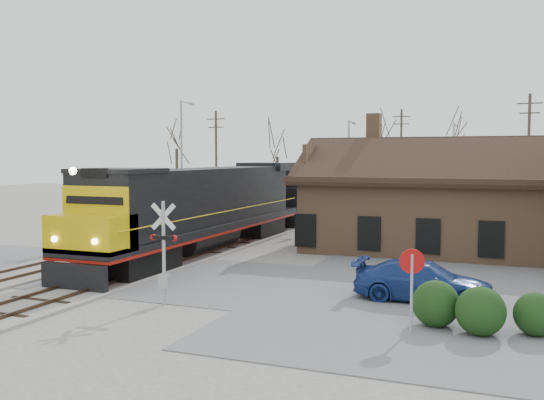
% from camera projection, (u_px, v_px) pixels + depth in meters
% --- Properties ---
extents(ground, '(140.00, 140.00, 0.00)m').
position_uv_depth(ground, '(135.00, 273.00, 27.57)').
color(ground, '#AAA59A').
rests_on(ground, ground).
extents(road, '(60.00, 9.00, 0.03)m').
position_uv_depth(road, '(135.00, 273.00, 27.57)').
color(road, slate).
rests_on(road, ground).
extents(track_main, '(3.40, 90.00, 0.24)m').
position_uv_depth(track_main, '(262.00, 233.00, 41.47)').
color(track_main, '#AAA59A').
rests_on(track_main, ground).
extents(track_siding, '(3.40, 90.00, 0.24)m').
position_uv_depth(track_siding, '(203.00, 230.00, 43.12)').
color(track_siding, '#AAA59A').
rests_on(track_siding, ground).
extents(depot, '(15.20, 9.31, 7.90)m').
position_uv_depth(depot, '(437.00, 208.00, 34.12)').
color(depot, '#926A4B').
rests_on(depot, ground).
extents(locomotive_lead, '(3.27, 21.87, 4.86)m').
position_uv_depth(locomotive_lead, '(199.00, 207.00, 33.03)').
color(locomotive_lead, black).
rests_on(locomotive_lead, ground).
extents(locomotive_trailing, '(3.27, 21.87, 4.60)m').
position_uv_depth(locomotive_trailing, '(319.00, 187.00, 53.57)').
color(locomotive_trailing, black).
rests_on(locomotive_trailing, ground).
extents(crossbuck_near, '(1.07, 0.28, 3.74)m').
position_uv_depth(crossbuck_near, '(164.00, 256.00, 21.66)').
color(crossbuck_near, '#A5A8AD').
rests_on(crossbuck_near, ground).
extents(crossbuck_far, '(1.24, 0.33, 4.36)m').
position_uv_depth(crossbuck_far, '(99.00, 213.00, 35.04)').
color(crossbuck_far, '#A5A8AD').
rests_on(crossbuck_far, ground).
extents(do_not_enter_sign, '(0.73, 0.29, 2.57)m').
position_uv_depth(do_not_enter_sign, '(412.00, 276.00, 18.19)').
color(do_not_enter_sign, '#A5A8AD').
rests_on(do_not_enter_sign, ground).
extents(parked_car, '(5.10, 2.08, 1.48)m').
position_uv_depth(parked_car, '(423.00, 281.00, 22.29)').
color(parked_car, navy).
rests_on(parked_car, ground).
extents(hedge_a, '(1.47, 1.47, 1.47)m').
position_uv_depth(hedge_a, '(436.00, 304.00, 18.90)').
color(hedge_a, '#183210').
rests_on(hedge_a, ground).
extents(hedge_b, '(1.48, 1.48, 1.48)m').
position_uv_depth(hedge_b, '(480.00, 311.00, 17.96)').
color(hedge_b, '#183210').
rests_on(hedge_b, ground).
extents(hedge_c, '(1.31, 1.31, 1.31)m').
position_uv_depth(hedge_c, '(536.00, 314.00, 17.93)').
color(hedge_c, '#183210').
rests_on(hedge_c, ground).
extents(streetlight_a, '(0.25, 2.04, 9.57)m').
position_uv_depth(streetlight_a, '(182.00, 156.00, 46.33)').
color(streetlight_a, '#A5A8AD').
rests_on(streetlight_a, ground).
extents(streetlight_b, '(0.25, 2.04, 8.10)m').
position_uv_depth(streetlight_b, '(349.00, 166.00, 46.87)').
color(streetlight_b, '#A5A8AD').
rests_on(streetlight_b, ground).
extents(streetlight_c, '(0.25, 2.04, 8.43)m').
position_uv_depth(streetlight_c, '(453.00, 162.00, 56.26)').
color(streetlight_c, '#A5A8AD').
rests_on(streetlight_c, ground).
extents(utility_pole_a, '(2.00, 0.24, 9.75)m').
position_uv_depth(utility_pole_a, '(216.00, 158.00, 59.59)').
color(utility_pole_a, '#382D23').
rests_on(utility_pole_a, ground).
extents(utility_pole_b, '(2.00, 0.24, 10.41)m').
position_uv_depth(utility_pole_b, '(401.00, 155.00, 66.14)').
color(utility_pole_b, '#382D23').
rests_on(utility_pole_b, ground).
extents(utility_pole_c, '(2.00, 0.24, 10.48)m').
position_uv_depth(utility_pole_c, '(528.00, 154.00, 50.29)').
color(utility_pole_c, '#382D23').
rests_on(utility_pole_c, ground).
extents(tree_a, '(4.05, 4.05, 9.92)m').
position_uv_depth(tree_a, '(177.00, 139.00, 62.55)').
color(tree_a, '#382D23').
rests_on(tree_a, ground).
extents(tree_b, '(3.50, 3.50, 8.59)m').
position_uv_depth(tree_b, '(277.00, 149.00, 62.78)').
color(tree_b, '#382D23').
rests_on(tree_b, ground).
extents(tree_c, '(4.27, 4.27, 10.46)m').
position_uv_depth(tree_c, '(388.00, 137.00, 67.80)').
color(tree_c, '#382D23').
rests_on(tree_c, ground).
extents(tree_d, '(4.28, 4.28, 10.49)m').
position_uv_depth(tree_d, '(453.00, 135.00, 63.01)').
color(tree_d, '#382D23').
rests_on(tree_d, ground).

